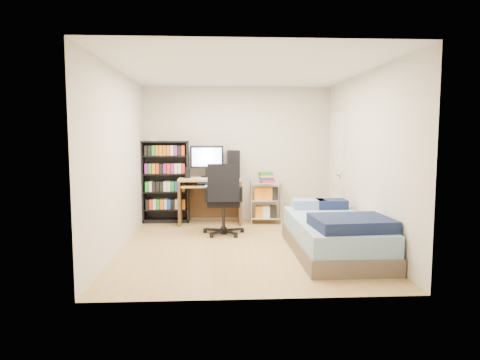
{
  "coord_description": "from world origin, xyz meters",
  "views": [
    {
      "loc": [
        -0.38,
        -6.03,
        1.6
      ],
      "look_at": [
        -0.03,
        0.4,
        0.93
      ],
      "focal_mm": 32.0,
      "sensor_mm": 36.0,
      "label": 1
    }
  ],
  "objects": [
    {
      "name": "wire_cart",
      "position": [
        0.51,
        1.66,
        0.61
      ],
      "size": [
        0.6,
        0.45,
        0.93
      ],
      "rotation": [
        0.0,
        0.0,
        -0.07
      ],
      "color": "silver",
      "rests_on": "room"
    },
    {
      "name": "door",
      "position": [
        1.72,
        1.35,
        1.0
      ],
      "size": [
        0.12,
        0.8,
        2.0
      ],
      "color": "silver",
      "rests_on": "room"
    },
    {
      "name": "bed",
      "position": [
        1.2,
        -0.44,
        0.27
      ],
      "size": [
        1.07,
        2.15,
        0.61
      ],
      "color": "brown",
      "rests_on": "room"
    },
    {
      "name": "computer_desk",
      "position": [
        -0.4,
        1.73,
        0.76
      ],
      "size": [
        1.12,
        0.65,
        1.41
      ],
      "color": "tan",
      "rests_on": "room"
    },
    {
      "name": "office_chair",
      "position": [
        -0.28,
        0.76,
        0.37
      ],
      "size": [
        0.7,
        0.7,
        1.16
      ],
      "rotation": [
        0.0,
        0.0,
        -0.01
      ],
      "color": "black",
      "rests_on": "room"
    },
    {
      "name": "room",
      "position": [
        0.0,
        0.0,
        1.25
      ],
      "size": [
        3.58,
        4.08,
        2.58
      ],
      "color": "#A78553",
      "rests_on": "ground"
    },
    {
      "name": "media_shelf",
      "position": [
        -1.33,
        1.84,
        0.77
      ],
      "size": [
        0.84,
        0.28,
        1.56
      ],
      "color": "black",
      "rests_on": "room"
    }
  ]
}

